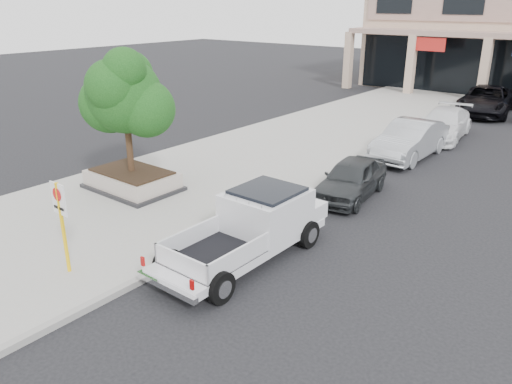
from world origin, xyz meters
TOP-DOWN VIEW (x-y plane):
  - ground at (0.00, 0.00)m, footprint 120.00×120.00m
  - sidewalk at (-5.50, 6.00)m, footprint 8.00×52.00m
  - curb at (-1.55, 6.00)m, footprint 0.20×52.00m
  - planter at (-6.56, 2.00)m, footprint 3.20×2.20m
  - planter_tree at (-6.43, 2.15)m, footprint 2.90×2.55m
  - no_parking_sign at (-3.14, -2.64)m, footprint 0.55×0.09m
  - hedge at (-1.94, 2.66)m, footprint 1.10×0.99m
  - pickup_truck at (-0.35, 0.66)m, footprint 2.05×5.44m
  - curb_car_a at (-0.40, 6.45)m, footprint 2.07×4.07m
  - curb_car_b at (-0.69, 12.14)m, footprint 1.73×4.84m
  - curb_car_c at (-0.72, 16.36)m, footprint 2.56×5.14m
  - curb_car_d at (-0.73, 23.62)m, footprint 3.48×6.25m

SIDE VIEW (x-z plane):
  - ground at x=0.00m, z-range 0.00..0.00m
  - sidewalk at x=-5.50m, z-range 0.00..0.15m
  - curb at x=-1.55m, z-range 0.00..0.15m
  - planter at x=-6.56m, z-range 0.14..0.82m
  - hedge at x=-1.94m, z-range 0.15..1.08m
  - curb_car_a at x=-0.40m, z-range 0.00..1.33m
  - curb_car_c at x=-0.72m, z-range 0.00..1.44m
  - curb_car_b at x=-0.69m, z-range 0.00..1.59m
  - curb_car_d at x=-0.73m, z-range 0.00..1.65m
  - pickup_truck at x=-0.35m, z-range 0.00..1.71m
  - no_parking_sign at x=-3.14m, z-range 0.48..2.78m
  - planter_tree at x=-6.43m, z-range 1.41..5.41m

